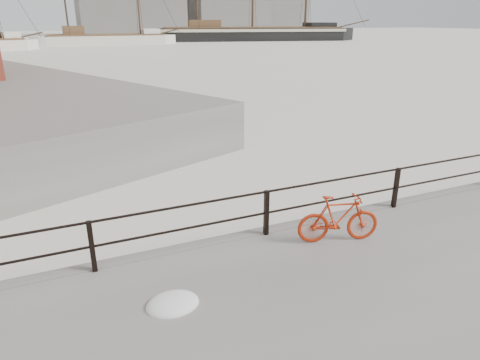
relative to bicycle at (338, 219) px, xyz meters
name	(u,v)px	position (x,y,z in m)	size (l,w,h in m)	color
ground	(387,217)	(2.29, 1.00, -0.86)	(400.00, 400.00, 0.00)	white
guardrail	(396,188)	(2.29, 0.85, -0.01)	(28.00, 0.10, 1.00)	black
bicycle	(338,219)	(0.00, 0.00, 0.00)	(1.69, 0.25, 1.02)	#AD270B
barque_black	(252,41)	(39.68, 87.41, -0.86)	(55.20, 18.06, 31.57)	black
schooner_mid	(107,45)	(6.60, 83.61, -0.86)	(29.21, 12.36, 20.98)	silver
industrial_west	(130,4)	(22.29, 141.00, 8.14)	(32.00, 18.00, 18.00)	gray
industrial_east	(276,13)	(80.29, 151.00, 6.14)	(20.00, 16.00, 14.00)	gray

